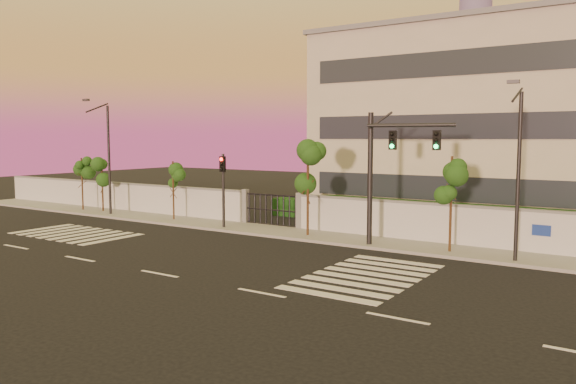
# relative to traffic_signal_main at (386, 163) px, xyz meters

# --- Properties ---
(ground) EXTENTS (120.00, 120.00, 0.00)m
(ground) POSITION_rel_traffic_signal_main_xyz_m (-5.38, -9.59, -4.16)
(ground) COLOR black
(ground) RESTS_ON ground
(sidewalk) EXTENTS (60.00, 3.00, 0.15)m
(sidewalk) POSITION_rel_traffic_signal_main_xyz_m (-5.38, 0.91, -4.09)
(sidewalk) COLOR gray
(sidewalk) RESTS_ON ground
(perimeter_wall) EXTENTS (60.00, 0.36, 2.20)m
(perimeter_wall) POSITION_rel_traffic_signal_main_xyz_m (-5.28, 2.41, -3.09)
(perimeter_wall) COLOR silver
(perimeter_wall) RESTS_ON ground
(hedge_row) EXTENTS (41.00, 4.25, 1.80)m
(hedge_row) POSITION_rel_traffic_signal_main_xyz_m (-4.22, 5.15, -3.34)
(hedge_row) COLOR black
(hedge_row) RESTS_ON ground
(institutional_building) EXTENTS (24.40, 12.40, 12.25)m
(institutional_building) POSITION_rel_traffic_signal_main_xyz_m (3.62, 12.40, 1.99)
(institutional_building) COLOR #B5B199
(institutional_building) RESTS_ON ground
(distant_skyscraper) EXTENTS (16.00, 16.00, 118.00)m
(distant_skyscraper) POSITION_rel_traffic_signal_main_xyz_m (-70.38, 270.41, 57.82)
(distant_skyscraper) COLOR slate
(distant_skyscraper) RESTS_ON ground
(road_markings) EXTENTS (57.00, 7.62, 0.02)m
(road_markings) POSITION_rel_traffic_signal_main_xyz_m (-6.96, -5.83, -4.15)
(road_markings) COLOR silver
(road_markings) RESTS_ON ground
(street_tree_a) EXTENTS (1.36, 1.08, 3.92)m
(street_tree_a) POSITION_rel_traffic_signal_main_xyz_m (-24.08, 0.76, -1.28)
(street_tree_a) COLOR #382314
(street_tree_a) RESTS_ON ground
(street_tree_b) EXTENTS (1.42, 1.13, 3.90)m
(street_tree_b) POSITION_rel_traffic_signal_main_xyz_m (-22.24, 1.09, -1.29)
(street_tree_b) COLOR #382314
(street_tree_b) RESTS_ON ground
(street_tree_c) EXTENTS (1.32, 1.05, 3.89)m
(street_tree_c) POSITION_rel_traffic_signal_main_xyz_m (-14.98, 0.86, -1.30)
(street_tree_c) COLOR #382314
(street_tree_c) RESTS_ON ground
(street_tree_d) EXTENTS (1.64, 1.30, 5.17)m
(street_tree_d) POSITION_rel_traffic_signal_main_xyz_m (-4.71, 0.60, -0.35)
(street_tree_d) COLOR #382314
(street_tree_d) RESTS_ON ground
(street_tree_e) EXTENTS (1.45, 1.15, 4.54)m
(street_tree_e) POSITION_rel_traffic_signal_main_xyz_m (3.06, 0.44, -0.82)
(street_tree_e) COLOR #382314
(street_tree_e) RESTS_ON ground
(traffic_signal_main) EXTENTS (4.13, 1.08, 6.58)m
(traffic_signal_main) POSITION_rel_traffic_signal_main_xyz_m (0.00, 0.00, 0.00)
(traffic_signal_main) COLOR black
(traffic_signal_main) RESTS_ON ground
(traffic_signal_secondary) EXTENTS (0.35, 0.34, 4.44)m
(traffic_signal_secondary) POSITION_rel_traffic_signal_main_xyz_m (-10.28, 0.18, -1.34)
(traffic_signal_secondary) COLOR black
(traffic_signal_secondary) RESTS_ON ground
(streetlight_west) EXTENTS (0.47, 1.90, 7.91)m
(streetlight_west) POSITION_rel_traffic_signal_main_xyz_m (-20.55, 0.19, 0.11)
(streetlight_west) COLOR black
(streetlight_west) RESTS_ON ground
(streetlight_east) EXTENTS (0.45, 1.83, 7.61)m
(streetlight_east) POSITION_rel_traffic_signal_main_xyz_m (5.97, -0.11, -0.05)
(streetlight_east) COLOR black
(streetlight_east) RESTS_ON ground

